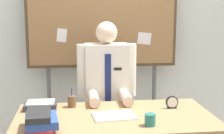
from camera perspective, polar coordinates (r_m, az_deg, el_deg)
name	(u,v)px	position (r m, az deg, el deg)	size (l,w,h in m)	color
back_wall	(101,26)	(3.65, -1.93, 6.98)	(6.40, 0.08, 2.70)	silver
desk	(115,127)	(2.62, 0.48, -10.23)	(1.53, 0.81, 0.73)	#9E754C
person	(107,103)	(3.17, -0.89, -6.14)	(0.55, 0.56, 1.43)	#2D2D33
bulletin_board	(102,19)	(3.44, -1.64, 8.19)	(1.55, 0.09, 1.98)	#4C3823
book_stack	(41,121)	(2.35, -12.11, -8.97)	(0.25, 0.31, 0.13)	#B22D2D
open_notebook	(114,116)	(2.57, 0.39, -8.37)	(0.32, 0.22, 0.01)	white
desk_clock	(172,103)	(2.81, 10.22, -6.03)	(0.10, 0.04, 0.10)	black
coffee_mug	(150,120)	(2.39, 6.53, -8.95)	(0.08, 0.08, 0.09)	#267266
pen_holder	(72,101)	(2.82, -6.89, -5.85)	(0.07, 0.07, 0.16)	brown
paper_tray	(41,105)	(2.83, -12.09, -6.39)	(0.26, 0.20, 0.06)	#333338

